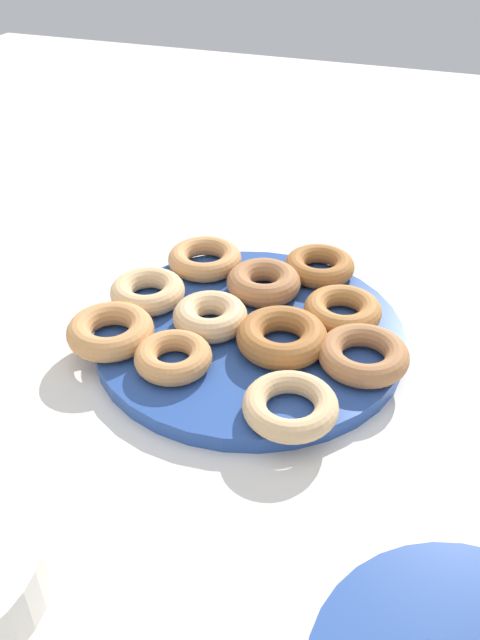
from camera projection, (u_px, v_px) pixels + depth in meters
The scene contains 13 objects.
ground_plane at pixel (249, 340), 0.71m from camera, with size 2.40×2.40×0.00m, color white.
donut_plate at pixel (249, 334), 0.70m from camera, with size 0.33×0.33×0.02m, color #284C9E.
donut_0 at pixel (290, 406), 0.58m from camera, with size 0.09×0.09×0.02m, color #EABC84.
donut_1 at pixel (173, 357), 0.64m from camera, with size 0.08×0.08×0.02m, color tan.
donut_2 at pixel (282, 337), 0.66m from camera, with size 0.09×0.09×0.03m, color #AD6B33.
donut_3 at pixel (320, 266), 0.78m from camera, with size 0.08×0.08×0.02m, color #AD6B33.
donut_4 at pixel (205, 259), 0.80m from camera, with size 0.09×0.09×0.02m, color tan.
donut_5 at pixel (363, 355), 0.64m from camera, with size 0.09×0.09×0.02m, color #B27547.
donut_6 at pixel (264, 282), 0.75m from camera, with size 0.09×0.09×0.03m, color #B27547.
donut_7 at pixel (343, 310), 0.70m from camera, with size 0.08×0.08×0.02m, color #BC7A3D.
donut_8 at pixel (148, 291), 0.73m from camera, with size 0.08×0.08×0.03m, color #EABC84.
donut_9 at pixel (110, 331), 0.67m from camera, with size 0.09×0.09×0.03m, color tan.
donut_10 at pixel (210, 316), 0.69m from camera, with size 0.08×0.08×0.03m, color #EABC84.
Camera 1 is at (-0.18, 0.53, 0.43)m, focal length 36.42 mm.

